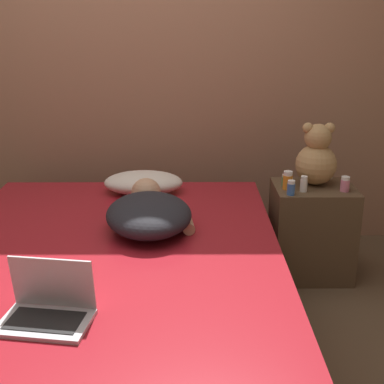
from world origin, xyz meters
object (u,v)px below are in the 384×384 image
(bottle_blue, at_px, (291,188))
(bottle_green, at_px, (286,180))
(laptop, at_px, (48,307))
(bottle_pink, at_px, (345,184))
(bottle_orange, at_px, (288,180))
(pillow, at_px, (143,183))
(person_lying, at_px, (149,212))
(bottle_white, at_px, (304,184))
(teddy_bear, at_px, (316,158))

(bottle_blue, distance_m, bottle_green, 0.17)
(laptop, distance_m, bottle_pink, 1.84)
(laptop, height_order, bottle_orange, laptop)
(laptop, height_order, bottle_pink, laptop)
(pillow, xyz_separation_m, bottle_pink, (1.16, -0.19, 0.05))
(person_lying, bearing_deg, bottle_blue, 14.67)
(pillow, distance_m, bottle_pink, 1.18)
(person_lying, distance_m, bottle_blue, 0.82)
(person_lying, height_order, bottle_pink, person_lying)
(pillow, relative_size, bottle_blue, 5.62)
(bottle_blue, bearing_deg, bottle_orange, 90.73)
(laptop, distance_m, bottle_green, 1.70)
(bottle_pink, height_order, bottle_green, bottle_pink)
(bottle_blue, bearing_deg, person_lying, -158.64)
(pillow, height_order, bottle_pink, bottle_pink)
(pillow, xyz_separation_m, laptop, (-0.22, -1.41, -0.02))
(person_lying, bearing_deg, pillow, 91.06)
(person_lying, bearing_deg, bottle_green, 24.47)
(bottle_orange, distance_m, bottle_green, 0.07)
(bottle_pink, distance_m, bottle_white, 0.23)
(bottle_green, bearing_deg, teddy_bear, 10.07)
(teddy_bear, relative_size, bottle_green, 5.41)
(bottle_green, bearing_deg, bottle_pink, -18.21)
(pillow, relative_size, person_lying, 0.66)
(bottle_pink, height_order, bottle_white, bottle_white)
(bottle_white, xyz_separation_m, bottle_green, (-0.08, 0.11, -0.01))
(laptop, bearing_deg, bottle_pink, 50.01)
(laptop, bearing_deg, bottle_green, 59.67)
(person_lying, relative_size, bottle_orange, 6.67)
(bottle_white, bearing_deg, laptop, -133.31)
(laptop, relative_size, bottle_blue, 4.07)
(teddy_bear, xyz_separation_m, bottle_green, (-0.17, -0.03, -0.13))
(bottle_orange, xyz_separation_m, bottle_blue, (0.00, -0.10, -0.01))
(teddy_bear, height_order, bottle_orange, teddy_bear)
(teddy_bear, distance_m, bottle_orange, 0.23)
(bottle_blue, height_order, bottle_white, bottle_white)
(laptop, bearing_deg, bottle_orange, 58.40)
(bottle_pink, distance_m, bottle_green, 0.33)
(teddy_bear, height_order, bottle_blue, teddy_bear)
(pillow, xyz_separation_m, person_lying, (0.07, -0.55, 0.02))
(bottle_blue, xyz_separation_m, bottle_white, (0.08, 0.06, 0.00))
(teddy_bear, bearing_deg, person_lying, -152.25)
(bottle_pink, relative_size, bottle_green, 1.27)
(teddy_bear, distance_m, bottle_white, 0.20)
(bottle_green, bearing_deg, person_lying, -148.85)
(pillow, distance_m, bottle_blue, 0.88)
(bottle_blue, bearing_deg, bottle_pink, 11.15)
(laptop, xyz_separation_m, teddy_bear, (1.24, 1.35, 0.18))
(bottle_white, height_order, bottle_green, bottle_white)
(bottle_white, bearing_deg, bottle_pink, 0.76)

